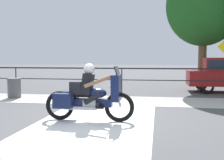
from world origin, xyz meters
The scene contains 7 objects.
ground_plane centered at (0.00, 0.00, 0.00)m, with size 120.00×120.00×0.00m, color #4C4C4F.
sidewalk_band centered at (0.00, 3.40, 0.01)m, with size 44.00×2.40×0.01m, color #B7B2A8.
crosswalk_band centered at (0.04, -0.20, 0.00)m, with size 2.96×6.00×0.01m, color silver.
fence_railing centered at (0.00, 5.17, 0.95)m, with size 36.00×0.05×1.21m.
motorcycle centered at (-0.16, -0.23, 0.67)m, with size 2.37×0.76×1.50m.
trash_bin centered at (-4.22, 3.38, 0.41)m, with size 0.56×0.56×0.81m.
tree_behind_sign centered at (3.84, 7.76, 4.31)m, with size 3.78×3.78×6.41m.
Camera 1 is at (1.61, -7.26, 1.64)m, focal length 45.00 mm.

